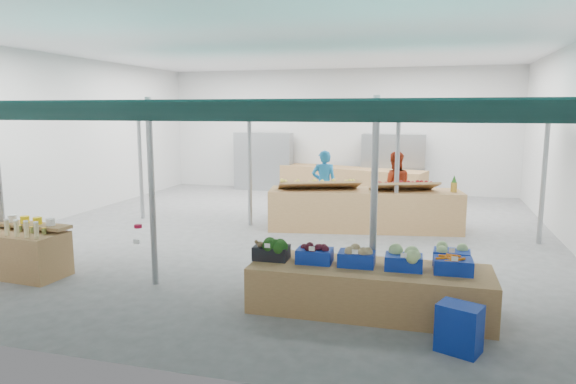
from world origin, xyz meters
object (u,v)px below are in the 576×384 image
Objects in this scene: vendor_left at (324,184)px; veg_counter at (369,289)px; crate_stack at (459,328)px; fruit_counter at (364,210)px; vendor_right at (394,187)px; bottle_shelf at (19,251)px.

veg_counter is at bearing 97.33° from vendor_left.
veg_counter is 6.39m from vendor_left.
vendor_left is at bearing 113.79° from crate_stack.
vendor_right is (0.60, 1.10, 0.41)m from fruit_counter.
bottle_shelf is at bearing 35.80° from vendor_right.
vendor_left reaches higher than veg_counter.
vendor_right is at bearing 90.26° from veg_counter.
veg_counter is 1.86× the size of vendor_left.
veg_counter is 5.02m from fruit_counter.
veg_counter is 1.51m from crate_stack.
vendor_right reaches higher than bottle_shelf.
vendor_left is at bearing 106.68° from veg_counter.
crate_stack is 0.32× the size of vendor_left.
vendor_left reaches higher than crate_stack.
crate_stack is (1.90, -5.92, -0.19)m from fruit_counter.
bottle_shelf reaches higher than fruit_counter.
bottle_shelf is 0.39× the size of fruit_counter.
bottle_shelf is 3.05× the size of crate_stack.
fruit_counter is at bearing 51.05° from vendor_right.
bottle_shelf is 8.43m from vendor_right.
crate_stack is 7.17m from vendor_right.
bottle_shelf is 0.99× the size of vendor_right.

